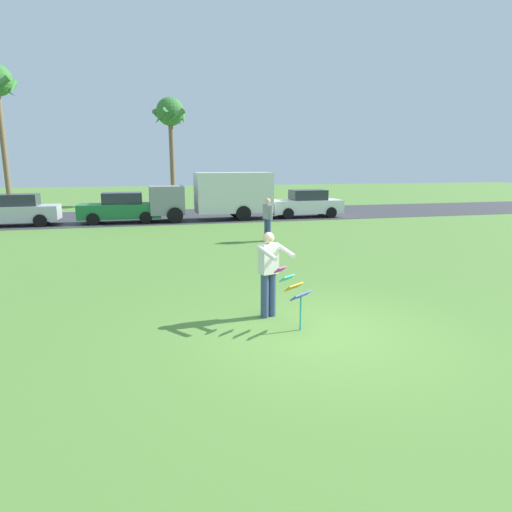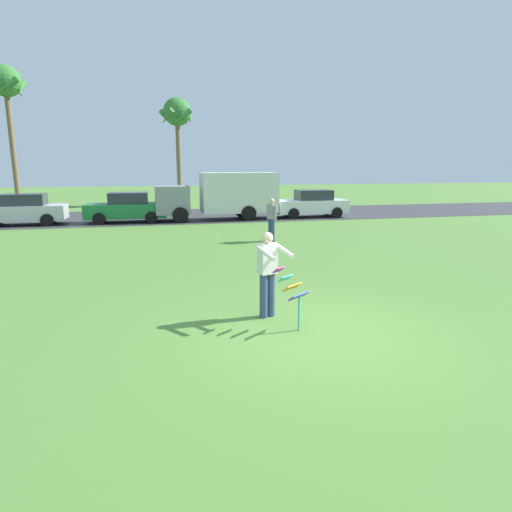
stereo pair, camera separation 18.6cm
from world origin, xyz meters
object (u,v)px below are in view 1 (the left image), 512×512
Objects in this scene: person_kite_flyer at (269,271)px; person_walker_near at (268,218)px; parked_car_green at (121,208)px; palm_tree_right_near at (170,116)px; parked_car_silver at (15,211)px; parked_truck_grey_van at (219,195)px; parked_car_white at (306,204)px; kite_held at (294,289)px.

person_kite_flyer is 8.94m from person_walker_near.
parked_car_green is 12.58m from palm_tree_right_near.
parked_car_silver is 10.41m from parked_truck_grey_van.
parked_car_green is 0.99× the size of parked_car_white.
person_kite_flyer is 0.22× the size of palm_tree_right_near.
parked_truck_grey_van reaches higher than person_kite_flyer.
parked_car_silver is 1.00× the size of parked_car_white.
parked_car_green reaches higher than kite_held.
parked_car_silver is (-8.71, 16.05, -0.18)m from person_kite_flyer.
kite_held is at bearing -76.94° from parked_car_green.
person_walker_near reaches higher than parked_car_silver.
palm_tree_right_near reaches higher than parked_car_silver.
palm_tree_right_near is at bearing 90.36° from person_kite_flyer.
person_walker_near is at bearing 74.37° from person_kite_flyer.
parked_car_green is at bearing 128.98° from person_walker_near.
person_walker_near is (2.58, -18.01, -5.73)m from palm_tree_right_near.
person_walker_near is (2.41, 8.61, -0.02)m from person_kite_flyer.
parked_truck_grey_van reaches higher than parked_car_white.
parked_truck_grey_van is 3.88× the size of person_walker_near.
parked_car_silver is 5.10m from parked_car_green.
person_kite_flyer reaches higher than parked_car_white.
person_walker_near is (6.02, -7.44, 0.16)m from parked_car_green.
palm_tree_right_near is at bearing 123.64° from parked_car_white.
parked_truck_grey_van is (5.29, -0.00, 0.64)m from parked_car_green.
parked_car_green is at bearing 102.67° from person_kite_flyer.
person_kite_flyer is 0.26× the size of parked_truck_grey_van.
person_kite_flyer is 0.41× the size of parked_car_green.
person_walker_near is (-4.46, -7.44, 0.16)m from parked_car_white.
person_kite_flyer is at bearing -105.63° from person_walker_near.
palm_tree_right_near is 4.65× the size of person_walker_near.
parked_truck_grey_van is at bearing -0.00° from parked_car_green.
person_kite_flyer is 0.41× the size of parked_car_silver.
parked_truck_grey_van reaches higher than kite_held.
parked_car_green is (-3.61, 16.05, -0.18)m from person_kite_flyer.
parked_car_white is at bearing -0.00° from parked_car_green.
person_kite_flyer reaches higher than kite_held.
parked_car_white is at bearing 59.07° from person_walker_near.
parked_car_silver is 13.38m from person_walker_near.
palm_tree_right_near is (-1.84, 10.57, 5.25)m from parked_truck_grey_van.
kite_held is 27.95m from palm_tree_right_near.
kite_held is at bearing -94.77° from parked_truck_grey_van.
palm_tree_right_near is (-7.03, 10.57, 5.89)m from parked_car_white.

